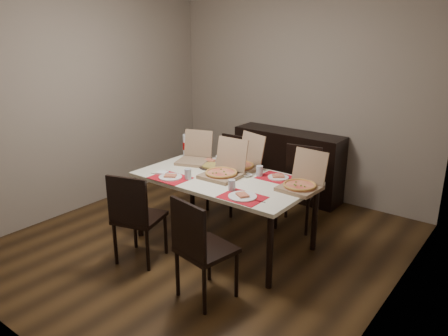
{
  "coord_description": "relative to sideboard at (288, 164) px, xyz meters",
  "views": [
    {
      "loc": [
        2.74,
        -3.24,
        2.25
      ],
      "look_at": [
        0.15,
        0.15,
        0.85
      ],
      "focal_mm": 35.0,
      "sensor_mm": 36.0,
      "label": 1
    }
  ],
  "objects": [
    {
      "name": "sideboard",
      "position": [
        0.0,
        0.0,
        0.0
      ],
      "size": [
        1.5,
        0.4,
        0.9
      ],
      "primitive_type": "cube",
      "color": "black",
      "rests_on": "ground"
    },
    {
      "name": "faina_plate",
      "position": [
        -0.16,
        -1.46,
        0.31
      ],
      "size": [
        0.27,
        0.27,
        0.03
      ],
      "color": "black",
      "rests_on": "dining_table"
    },
    {
      "name": "chair_near_left",
      "position": [
        -0.28,
        -2.48,
        0.06
      ],
      "size": [
        0.52,
        0.52,
        0.93
      ],
      "color": "black",
      "rests_on": "ground"
    },
    {
      "name": "chair_far_left",
      "position": [
        -0.36,
        -0.82,
        0.06
      ],
      "size": [
        0.43,
        0.43,
        0.93
      ],
      "color": "black",
      "rests_on": "ground"
    },
    {
      "name": "pizza_box_center",
      "position": [
        0.14,
        -1.62,
        0.36
      ],
      "size": [
        0.38,
        0.42,
        0.37
      ],
      "color": "#83674C",
      "rests_on": "dining_table"
    },
    {
      "name": "napkin_loose",
      "position": [
        0.17,
        -1.61,
        0.31
      ],
      "size": [
        0.16,
        0.16,
        0.02
      ],
      "primitive_type": "cube",
      "rotation": [
        0.0,
        0.0,
        0.94
      ],
      "color": "white",
      "rests_on": "dining_table"
    },
    {
      "name": "dip_bowl",
      "position": [
        0.33,
        -1.47,
        0.31
      ],
      "size": [
        0.13,
        0.13,
        0.02
      ],
      "primitive_type": "imported",
      "rotation": [
        0.0,
        0.0,
        -0.39
      ],
      "color": "white",
      "rests_on": "dining_table"
    },
    {
      "name": "setting_far_left",
      "position": [
        -0.26,
        -1.33,
        0.32
      ],
      "size": [
        0.49,
        0.3,
        0.11
      ],
      "color": "red",
      "rests_on": "dining_table"
    },
    {
      "name": "soda_bottle",
      "position": [
        -0.67,
        -1.28,
        0.43
      ],
      "size": [
        0.1,
        0.1,
        0.31
      ],
      "color": "silver",
      "rests_on": "dining_table"
    },
    {
      "name": "setting_near_left",
      "position": [
        -0.24,
        -1.96,
        0.32
      ],
      "size": [
        0.48,
        0.3,
        0.11
      ],
      "color": "red",
      "rests_on": "dining_table"
    },
    {
      "name": "pizza_box_left",
      "position": [
        -0.44,
        -1.41,
        0.36
      ],
      "size": [
        0.44,
        0.47,
        0.34
      ],
      "color": "#83674C",
      "rests_on": "dining_table"
    },
    {
      "name": "dining_table",
      "position": [
        0.15,
        -1.63,
        0.23
      ],
      "size": [
        1.8,
        1.0,
        0.75
      ],
      "color": "beige",
      "rests_on": "ground"
    },
    {
      "name": "room_walls",
      "position": [
        0.0,
        -1.35,
        1.28
      ],
      "size": [
        3.84,
        4.02,
        2.62
      ],
      "color": "gray",
      "rests_on": "ground"
    },
    {
      "name": "chair_far_right",
      "position": [
        0.56,
        -0.73,
        0.06
      ],
      "size": [
        0.49,
        0.49,
        0.93
      ],
      "color": "black",
      "rests_on": "ground"
    },
    {
      "name": "pizza_box_right",
      "position": [
        0.95,
        -1.46,
        0.36
      ],
      "size": [
        0.37,
        0.41,
        0.36
      ],
      "color": "#83674C",
      "rests_on": "dining_table"
    },
    {
      "name": "chair_near_right",
      "position": [
        0.62,
        -2.58,
        0.06
      ],
      "size": [
        0.49,
        0.49,
        0.93
      ],
      "color": "black",
      "rests_on": "ground"
    },
    {
      "name": "ground",
      "position": [
        0.0,
        -1.78,
        -0.46
      ],
      "size": [
        3.8,
        4.0,
        0.02
      ],
      "primitive_type": "cube",
      "color": "#402A13",
      "rests_on": "ground"
    },
    {
      "name": "pizza_box_extra",
      "position": [
        0.14,
        -1.31,
        0.36
      ],
      "size": [
        0.47,
        0.5,
        0.37
      ],
      "color": "#83674C",
      "rests_on": "dining_table"
    },
    {
      "name": "setting_far_right",
      "position": [
        0.56,
        -1.34,
        0.32
      ],
      "size": [
        0.49,
        0.3,
        0.11
      ],
      "color": "red",
      "rests_on": "dining_table"
    },
    {
      "name": "setting_near_right",
      "position": [
        0.58,
        -1.95,
        0.32
      ],
      "size": [
        0.45,
        0.3,
        0.11
      ],
      "color": "red",
      "rests_on": "dining_table"
    }
  ]
}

